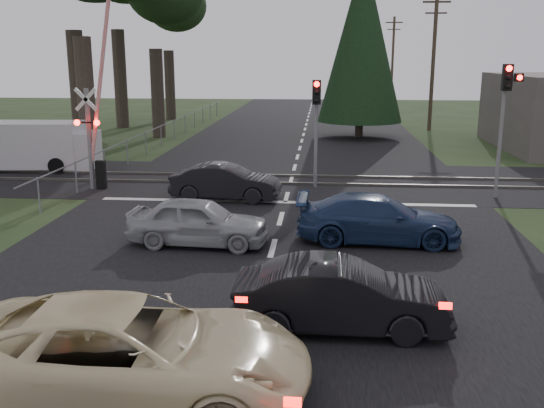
# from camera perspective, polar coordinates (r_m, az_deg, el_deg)

# --- Properties ---
(ground) EXTENTS (120.00, 120.00, 0.00)m
(ground) POSITION_cam_1_polar(r_m,az_deg,el_deg) (13.29, -1.02, -8.16)
(ground) COLOR #213317
(ground) RESTS_ON ground
(road) EXTENTS (14.00, 100.00, 0.01)m
(road) POSITION_cam_1_polar(r_m,az_deg,el_deg) (22.84, 1.53, 1.22)
(road) COLOR black
(road) RESTS_ON ground
(rail_corridor) EXTENTS (120.00, 8.00, 0.01)m
(rail_corridor) POSITION_cam_1_polar(r_m,az_deg,el_deg) (24.79, 1.80, 2.22)
(rail_corridor) COLOR black
(rail_corridor) RESTS_ON ground
(stop_line) EXTENTS (13.00, 0.35, 0.00)m
(stop_line) POSITION_cam_1_polar(r_m,az_deg,el_deg) (21.09, 1.25, 0.18)
(stop_line) COLOR silver
(stop_line) RESTS_ON ground
(rail_near) EXTENTS (120.00, 0.12, 0.10)m
(rail_near) POSITION_cam_1_polar(r_m,az_deg,el_deg) (24.00, 1.70, 1.95)
(rail_near) COLOR #59544C
(rail_near) RESTS_ON ground
(rail_far) EXTENTS (120.00, 0.12, 0.10)m
(rail_far) POSITION_cam_1_polar(r_m,az_deg,el_deg) (25.57, 1.90, 2.68)
(rail_far) COLOR #59544C
(rail_far) RESTS_ON ground
(crossing_signal) EXTENTS (1.62, 0.38, 6.96)m
(crossing_signal) POSITION_cam_1_polar(r_m,az_deg,el_deg) (23.82, -16.32, 6.21)
(crossing_signal) COLOR slate
(crossing_signal) RESTS_ON ground
(traffic_signal_right) EXTENTS (0.68, 0.48, 4.70)m
(traffic_signal_right) POSITION_cam_1_polar(r_m,az_deg,el_deg) (22.68, 21.14, 8.69)
(traffic_signal_right) COLOR slate
(traffic_signal_right) RESTS_ON ground
(traffic_signal_center) EXTENTS (0.32, 0.48, 4.10)m
(traffic_signal_center) POSITION_cam_1_polar(r_m,az_deg,el_deg) (23.04, 4.19, 8.36)
(traffic_signal_center) COLOR slate
(traffic_signal_center) RESTS_ON ground
(utility_pole_mid) EXTENTS (1.80, 0.26, 9.00)m
(utility_pole_mid) POSITION_cam_1_polar(r_m,az_deg,el_deg) (42.87, 14.94, 12.99)
(utility_pole_mid) COLOR #4C3D2D
(utility_pole_mid) RESTS_ON ground
(utility_pole_far) EXTENTS (1.80, 0.26, 9.00)m
(utility_pole_far) POSITION_cam_1_polar(r_m,az_deg,el_deg) (67.65, 11.29, 13.30)
(utility_pole_far) COLOR #4C3D2D
(utility_pole_far) RESTS_ON ground
(conifer_tree) EXTENTS (5.20, 5.20, 11.00)m
(conifer_tree) POSITION_cam_1_polar(r_m,az_deg,el_deg) (38.34, 8.47, 15.15)
(conifer_tree) COLOR #473D33
(conifer_tree) RESTS_ON ground
(fence_left) EXTENTS (0.10, 36.00, 1.20)m
(fence_left) POSITION_cam_1_polar(r_m,az_deg,el_deg) (36.27, -9.74, 5.70)
(fence_left) COLOR slate
(fence_left) RESTS_ON ground
(cream_coupe) EXTENTS (5.50, 2.67, 1.51)m
(cream_coupe) POSITION_cam_1_polar(r_m,az_deg,el_deg) (9.32, -13.55, -13.48)
(cream_coupe) COLOR beige
(cream_coupe) RESTS_ON ground
(dark_hatchback) EXTENTS (3.95, 1.38, 1.30)m
(dark_hatchback) POSITION_cam_1_polar(r_m,az_deg,el_deg) (11.34, 6.50, -8.66)
(dark_hatchback) COLOR black
(dark_hatchback) RESTS_ON ground
(silver_car) EXTENTS (3.86, 1.75, 1.29)m
(silver_car) POSITION_cam_1_polar(r_m,az_deg,el_deg) (16.34, -6.94, -1.66)
(silver_car) COLOR #94979B
(silver_car) RESTS_ON ground
(blue_sedan) EXTENTS (4.48, 1.92, 1.29)m
(blue_sedan) POSITION_cam_1_polar(r_m,az_deg,el_deg) (16.74, 9.95, -1.39)
(blue_sedan) COLOR #1A2B4E
(blue_sedan) RESTS_ON ground
(dark_car_far) EXTENTS (3.91, 1.59, 1.26)m
(dark_car_far) POSITION_cam_1_polar(r_m,az_deg,el_deg) (21.42, -4.39, 2.05)
(dark_car_far) COLOR black
(dark_car_far) RESTS_ON ground
(white_van) EXTENTS (5.58, 2.41, 2.13)m
(white_van) POSITION_cam_1_polar(r_m,az_deg,el_deg) (29.01, -21.27, 5.14)
(white_van) COLOR silver
(white_van) RESTS_ON ground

